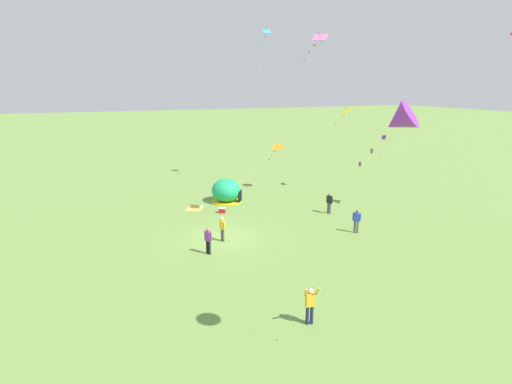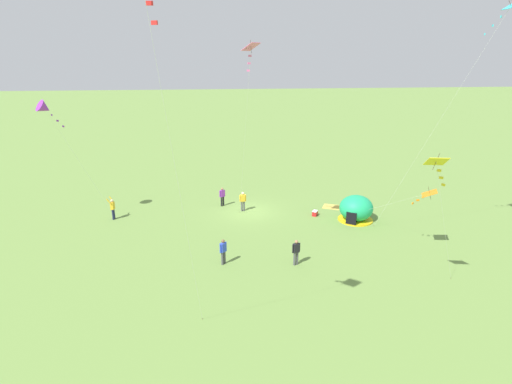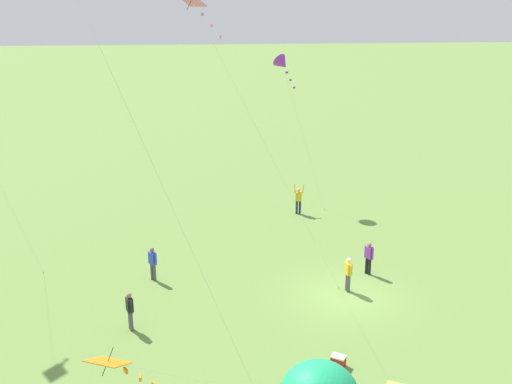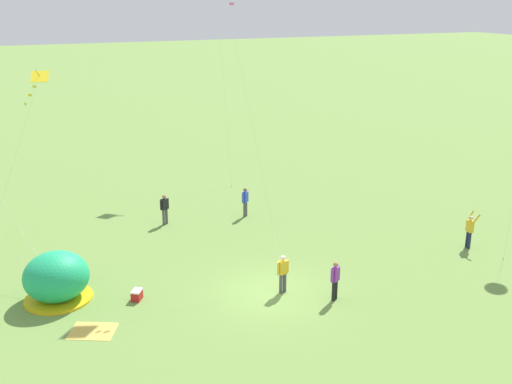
% 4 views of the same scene
% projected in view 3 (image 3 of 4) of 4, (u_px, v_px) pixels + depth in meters
% --- Properties ---
extents(ground_plane, '(300.00, 300.00, 0.00)m').
position_uv_depth(ground_plane, '(346.00, 296.00, 28.07)').
color(ground_plane, olive).
extents(cooler_box, '(0.60, 0.64, 0.44)m').
position_uv_depth(cooler_box, '(338.00, 361.00, 22.70)').
color(cooler_box, red).
rests_on(cooler_box, ground).
extents(person_strolling, '(0.52, 0.40, 1.72)m').
position_uv_depth(person_strolling, '(369.00, 256.00, 29.97)').
color(person_strolling, black).
rests_on(person_strolling, ground).
extents(person_watching_sky, '(0.46, 0.43, 1.72)m').
position_uv_depth(person_watching_sky, '(153.00, 262.00, 29.33)').
color(person_watching_sky, '#4C4C51').
rests_on(person_watching_sky, ground).
extents(person_near_tent, '(0.58, 0.30, 1.72)m').
position_uv_depth(person_near_tent, '(348.00, 273.00, 28.22)').
color(person_near_tent, '#4C4C51').
rests_on(person_near_tent, ground).
extents(person_arms_raised, '(0.54, 0.68, 1.89)m').
position_uv_depth(person_arms_raised, '(298.00, 199.00, 38.28)').
color(person_arms_raised, '#1E2347').
rests_on(person_arms_raised, ground).
extents(person_center_field, '(0.55, 0.36, 1.72)m').
position_uv_depth(person_center_field, '(130.00, 309.00, 24.94)').
color(person_center_field, '#4C4C51').
rests_on(person_center_field, ground).
extents(kite_orange, '(3.28, 7.91, 4.70)m').
position_uv_depth(kite_orange, '(117.00, 365.00, 15.80)').
color(kite_orange, silver).
rests_on(kite_orange, ground).
extents(kite_purple, '(3.98, 3.20, 9.75)m').
position_uv_depth(kite_purple, '(283.00, 64.00, 39.22)').
color(kite_purple, silver).
rests_on(kite_purple, ground).
extents(kite_pink, '(1.25, 7.25, 13.60)m').
position_uv_depth(kite_pink, '(198.00, 11.00, 23.91)').
color(kite_pink, silver).
rests_on(kite_pink, ground).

